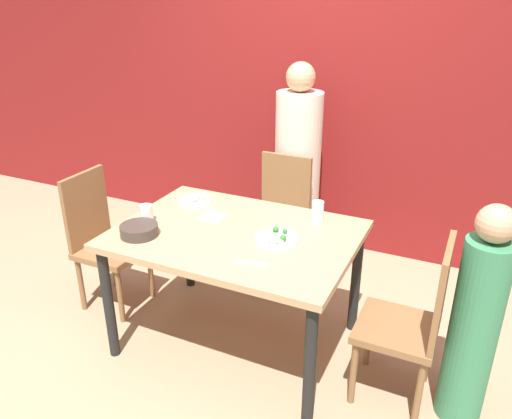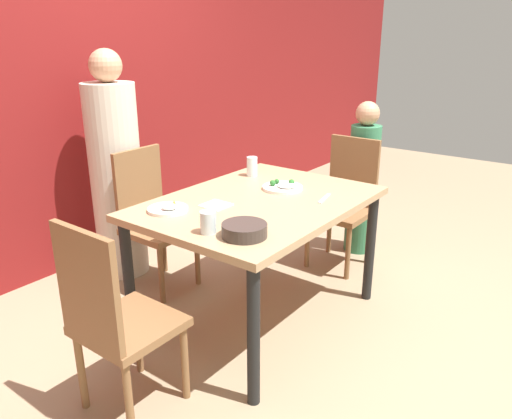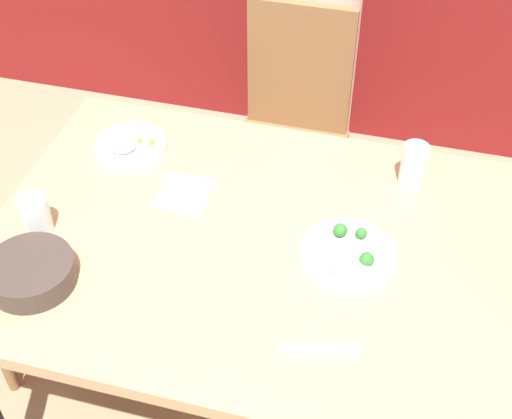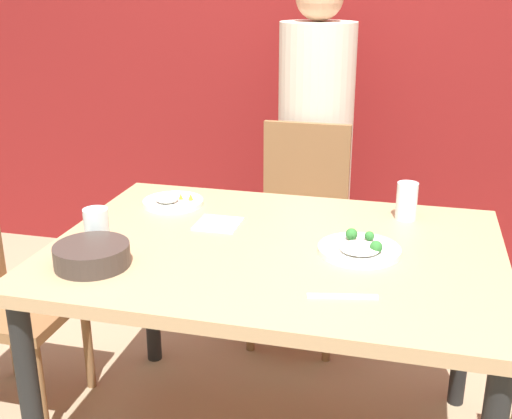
# 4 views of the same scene
# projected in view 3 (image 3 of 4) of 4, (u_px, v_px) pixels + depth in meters

# --- Properties ---
(ground_plane) EXTENTS (10.00, 10.00, 0.00)m
(ground_plane) POSITION_uv_depth(u_px,v_px,m) (251.00, 401.00, 2.34)
(ground_plane) COLOR #998466
(dining_table) EXTENTS (1.35, 0.97, 0.76)m
(dining_table) POSITION_uv_depth(u_px,v_px,m) (250.00, 262.00, 1.87)
(dining_table) COLOR tan
(dining_table) RESTS_ON ground_plane
(chair_adult_spot) EXTENTS (0.40, 0.40, 0.94)m
(chair_adult_spot) POSITION_uv_depth(u_px,v_px,m) (291.00, 130.00, 2.60)
(chair_adult_spot) COLOR brown
(chair_adult_spot) RESTS_ON ground_plane
(person_adult) EXTENTS (0.35, 0.35, 1.55)m
(person_adult) POSITION_uv_depth(u_px,v_px,m) (313.00, 30.00, 2.68)
(person_adult) COLOR beige
(person_adult) RESTS_ON ground_plane
(bowl_curry) EXTENTS (0.21, 0.21, 0.06)m
(bowl_curry) POSITION_uv_depth(u_px,v_px,m) (31.00, 272.00, 1.69)
(bowl_curry) COLOR #3D332D
(bowl_curry) RESTS_ON dining_table
(plate_rice_adult) EXTENTS (0.24, 0.24, 0.05)m
(plate_rice_adult) POSITION_uv_depth(u_px,v_px,m) (348.00, 254.00, 1.76)
(plate_rice_adult) COLOR white
(plate_rice_adult) RESTS_ON dining_table
(plate_rice_child) EXTENTS (0.21, 0.21, 0.05)m
(plate_rice_child) POSITION_uv_depth(u_px,v_px,m) (130.00, 146.00, 2.08)
(plate_rice_child) COLOR white
(plate_rice_child) RESTS_ON dining_table
(glass_water_tall) EXTENTS (0.07, 0.07, 0.13)m
(glass_water_tall) POSITION_uv_depth(u_px,v_px,m) (414.00, 165.00, 1.94)
(glass_water_tall) COLOR silver
(glass_water_tall) RESTS_ON dining_table
(glass_water_short) EXTENTS (0.08, 0.08, 0.11)m
(glass_water_short) POSITION_uv_depth(u_px,v_px,m) (35.00, 215.00, 1.81)
(glass_water_short) COLOR silver
(glass_water_short) RESTS_ON dining_table
(napkin_folded) EXTENTS (0.14, 0.14, 0.01)m
(napkin_folded) POSITION_uv_depth(u_px,v_px,m) (184.00, 193.00, 1.94)
(napkin_folded) COLOR white
(napkin_folded) RESTS_ON dining_table
(fork_steel) EXTENTS (0.18, 0.06, 0.01)m
(fork_steel) POSITION_uv_depth(u_px,v_px,m) (319.00, 349.00, 1.57)
(fork_steel) COLOR silver
(fork_steel) RESTS_ON dining_table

